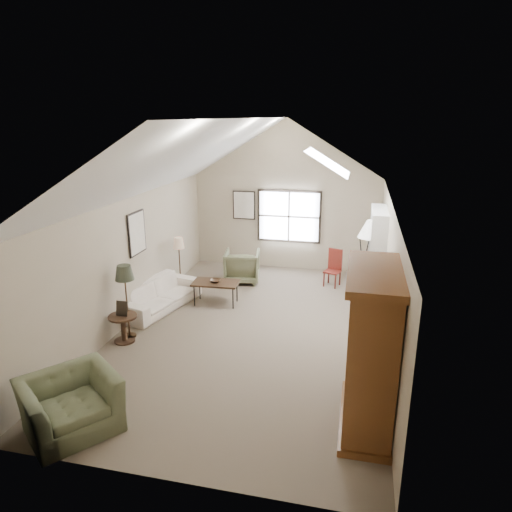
% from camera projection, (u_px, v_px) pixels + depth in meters
% --- Properties ---
extents(room_shell, '(5.01, 8.01, 4.00)m').
position_uv_depth(room_shell, '(251.00, 165.00, 8.05)').
color(room_shell, '#6B5B4C').
rests_on(room_shell, ground).
extents(window, '(1.72, 0.08, 1.42)m').
position_uv_depth(window, '(289.00, 216.00, 12.23)').
color(window, black).
rests_on(window, room_shell).
extents(skylight, '(0.80, 1.20, 0.52)m').
position_uv_depth(skylight, '(329.00, 161.00, 8.61)').
color(skylight, white).
rests_on(skylight, room_shell).
extents(wall_art, '(1.97, 3.71, 0.88)m').
position_uv_depth(wall_art, '(193.00, 219.00, 10.69)').
color(wall_art, black).
rests_on(wall_art, room_shell).
extents(armoire, '(0.60, 1.50, 2.20)m').
position_uv_depth(armoire, '(371.00, 350.00, 5.97)').
color(armoire, brown).
rests_on(armoire, ground).
extents(tv_alcove, '(0.32, 1.30, 2.10)m').
position_uv_depth(tv_alcove, '(376.00, 258.00, 9.65)').
color(tv_alcove, white).
rests_on(tv_alcove, ground).
extents(media_console, '(0.34, 1.18, 0.60)m').
position_uv_depth(media_console, '(372.00, 295.00, 9.90)').
color(media_console, '#382316').
rests_on(media_console, ground).
extents(tv_panel, '(0.05, 0.90, 0.55)m').
position_uv_depth(tv_panel, '(374.00, 268.00, 9.72)').
color(tv_panel, black).
rests_on(tv_panel, media_console).
extents(sofa, '(1.29, 2.23, 0.61)m').
position_uv_depth(sofa, '(160.00, 295.00, 9.93)').
color(sofa, '#F1E1D0').
rests_on(sofa, ground).
extents(armchair_near, '(1.52, 1.55, 0.76)m').
position_uv_depth(armchair_near, '(71.00, 404.00, 6.04)').
color(armchair_near, '#616A4A').
rests_on(armchair_near, ground).
extents(armchair_far, '(0.98, 1.01, 0.80)m').
position_uv_depth(armchair_far, '(242.00, 266.00, 11.52)').
color(armchair_far, '#585D41').
rests_on(armchair_far, ground).
extents(coffee_table, '(1.04, 0.62, 0.52)m').
position_uv_depth(coffee_table, '(216.00, 293.00, 10.16)').
color(coffee_table, '#332015').
rests_on(coffee_table, ground).
extents(bowl, '(0.26, 0.26, 0.06)m').
position_uv_depth(bowl, '(216.00, 281.00, 10.07)').
color(bowl, '#3B2B18').
rests_on(bowl, coffee_table).
extents(side_table, '(0.63, 0.63, 0.53)m').
position_uv_depth(side_table, '(124.00, 328.00, 8.45)').
color(side_table, '#332215').
rests_on(side_table, ground).
extents(side_chair, '(0.45, 0.45, 0.92)m').
position_uv_depth(side_chair, '(332.00, 268.00, 11.17)').
color(side_chair, maroon).
rests_on(side_chair, ground).
extents(tripod_lamp, '(0.57, 0.57, 1.92)m').
position_uv_depth(tripod_lamp, '(369.00, 261.00, 10.07)').
color(tripod_lamp, silver).
rests_on(tripod_lamp, ground).
extents(dark_lamp, '(0.42, 0.42, 1.46)m').
position_uv_depth(dark_lamp, '(127.00, 301.00, 8.50)').
color(dark_lamp, '#262A1D').
rests_on(dark_lamp, ground).
extents(tan_lamp, '(0.32, 0.32, 1.31)m').
position_uv_depth(tan_lamp, '(180.00, 263.00, 10.94)').
color(tan_lamp, tan).
rests_on(tan_lamp, ground).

